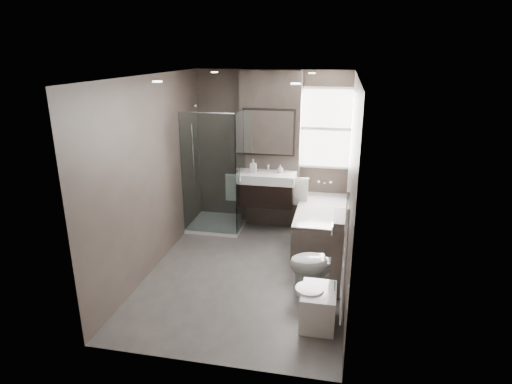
% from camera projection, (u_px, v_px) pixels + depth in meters
% --- Properties ---
extents(room, '(2.70, 3.90, 2.70)m').
position_uv_depth(room, '(247.00, 180.00, 5.50)').
color(room, '#54504D').
rests_on(room, ground).
extents(vanity_pier, '(1.00, 0.25, 2.60)m').
position_uv_depth(vanity_pier, '(270.00, 150.00, 7.16)').
color(vanity_pier, '#4E433D').
rests_on(vanity_pier, ground).
extents(vanity, '(0.95, 0.47, 0.66)m').
position_uv_depth(vanity, '(266.00, 188.00, 7.01)').
color(vanity, black).
rests_on(vanity, vanity_pier).
extents(mirror_cabinet, '(0.86, 0.08, 0.76)m').
position_uv_depth(mirror_cabinet, '(269.00, 132.00, 6.90)').
color(mirror_cabinet, black).
rests_on(mirror_cabinet, vanity_pier).
extents(towel_left, '(0.24, 0.06, 0.44)m').
position_uv_depth(towel_left, '(233.00, 188.00, 7.10)').
color(towel_left, silver).
rests_on(towel_left, vanity_pier).
extents(towel_right, '(0.24, 0.06, 0.44)m').
position_uv_depth(towel_right, '(300.00, 192.00, 6.89)').
color(towel_right, silver).
rests_on(towel_right, vanity_pier).
extents(shower_enclosure, '(0.90, 0.90, 2.00)m').
position_uv_depth(shower_enclosure, '(221.00, 201.00, 7.15)').
color(shower_enclosure, white).
rests_on(shower_enclosure, ground).
extents(bathtub, '(0.75, 1.60, 0.57)m').
position_uv_depth(bathtub, '(321.00, 224.00, 6.66)').
color(bathtub, '#4E433D').
rests_on(bathtub, ground).
extents(window, '(0.98, 0.06, 1.33)m').
position_uv_depth(window, '(326.00, 129.00, 6.96)').
color(window, white).
rests_on(window, room).
extents(toilet, '(0.79, 0.56, 0.73)m').
position_uv_depth(toilet, '(318.00, 263.00, 5.34)').
color(toilet, white).
rests_on(toilet, ground).
extents(cistern_box, '(0.19, 0.55, 1.00)m').
position_uv_depth(cistern_box, '(339.00, 253.00, 5.30)').
color(cistern_box, '#4E433D').
rests_on(cistern_box, ground).
extents(bidet, '(0.44, 0.52, 0.54)m').
position_uv_depth(bidet, '(318.00, 306.00, 4.69)').
color(bidet, white).
rests_on(bidet, ground).
extents(towel_radiator, '(0.03, 0.49, 1.10)m').
position_uv_depth(towel_radiator, '(345.00, 257.00, 3.84)').
color(towel_radiator, silver).
rests_on(towel_radiator, room).
extents(soap_bottle_a, '(0.10, 0.10, 0.22)m').
position_uv_depth(soap_bottle_a, '(253.00, 166.00, 6.92)').
color(soap_bottle_a, white).
rests_on(soap_bottle_a, vanity).
extents(soap_bottle_b, '(0.10, 0.10, 0.13)m').
position_uv_depth(soap_bottle_b, '(280.00, 169.00, 6.94)').
color(soap_bottle_b, white).
rests_on(soap_bottle_b, vanity).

